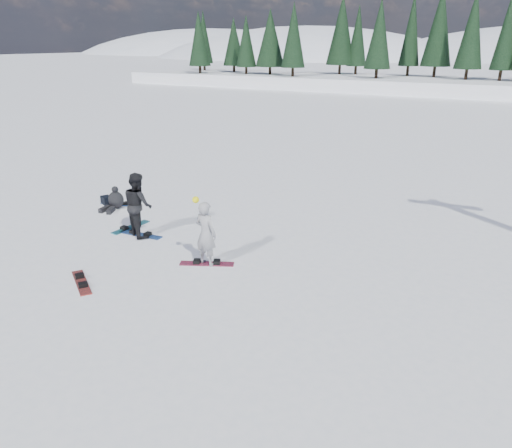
{
  "coord_description": "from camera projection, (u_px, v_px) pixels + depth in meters",
  "views": [
    {
      "loc": [
        8.1,
        -10.35,
        5.82
      ],
      "look_at": [
        1.92,
        0.9,
        1.1
      ],
      "focal_mm": 35.0,
      "sensor_mm": 36.0,
      "label": 1
    }
  ],
  "objects": [
    {
      "name": "ground",
      "position": [
        182.0,
        259.0,
        14.18
      ],
      "size": [
        420.0,
        420.0,
        0.0
      ],
      "primitive_type": "plane",
      "color": "white",
      "rests_on": "ground"
    },
    {
      "name": "snowboarder_woman",
      "position": [
        206.0,
        233.0,
        13.51
      ],
      "size": [
        0.7,
        0.5,
        1.97
      ],
      "rotation": [
        0.0,
        0.0,
        3.04
      ],
      "color": "#9E9EA3",
      "rests_on": "ground"
    },
    {
      "name": "snowboard_loose_c",
      "position": [
        120.0,
        204.0,
        18.86
      ],
      "size": [
        1.53,
        0.58,
        0.03
      ],
      "primitive_type": "cube",
      "rotation": [
        0.0,
        0.0,
        0.2
      ],
      "color": "#1C459B",
      "rests_on": "ground"
    },
    {
      "name": "gear_bag",
      "position": [
        106.0,
        200.0,
        18.87
      ],
      "size": [
        0.53,
        0.46,
        0.3
      ],
      "primitive_type": "cube",
      "rotation": [
        0.0,
        0.0,
        -0.43
      ],
      "color": "black",
      "rests_on": "ground"
    },
    {
      "name": "alpine_backdrop",
      "position": [
        474.0,
        99.0,
        179.89
      ],
      "size": [
        412.5,
        227.0,
        53.2
      ],
      "color": "white",
      "rests_on": "ground"
    },
    {
      "name": "snowboard_man",
      "position": [
        141.0,
        235.0,
        15.89
      ],
      "size": [
        1.52,
        0.38,
        0.03
      ],
      "primitive_type": "cube",
      "rotation": [
        0.0,
        0.0,
        0.06
      ],
      "color": "#1B4595",
      "rests_on": "ground"
    },
    {
      "name": "snowboard_loose_a",
      "position": [
        131.0,
        227.0,
        16.54
      ],
      "size": [
        0.39,
        1.52,
        0.03
      ],
      "primitive_type": "cube",
      "rotation": [
        0.0,
        0.0,
        1.5
      ],
      "color": "#187387",
      "rests_on": "ground"
    },
    {
      "name": "snowboarder_man",
      "position": [
        138.0,
        205.0,
        15.55
      ],
      "size": [
        1.24,
        1.14,
        2.04
      ],
      "primitive_type": "imported",
      "rotation": [
        0.0,
        0.0,
        2.67
      ],
      "color": "black",
      "rests_on": "ground"
    },
    {
      "name": "snowboard_loose_b",
      "position": [
        81.0,
        282.0,
        12.75
      ],
      "size": [
        1.4,
        1.08,
        0.03
      ],
      "primitive_type": "cube",
      "rotation": [
        0.0,
        0.0,
        -0.6
      ],
      "color": "maroon",
      "rests_on": "ground"
    },
    {
      "name": "snowboard_woman",
      "position": [
        207.0,
        264.0,
        13.82
      ],
      "size": [
        1.47,
        0.9,
        0.03
      ],
      "primitive_type": "cube",
      "rotation": [
        0.0,
        0.0,
        0.45
      ],
      "color": "#9E2242",
      "rests_on": "ground"
    },
    {
      "name": "seated_rider",
      "position": [
        115.0,
        200.0,
        18.29
      ],
      "size": [
        0.73,
        1.07,
        0.84
      ],
      "rotation": [
        0.0,
        0.0,
        0.3
      ],
      "color": "black",
      "rests_on": "ground"
    }
  ]
}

